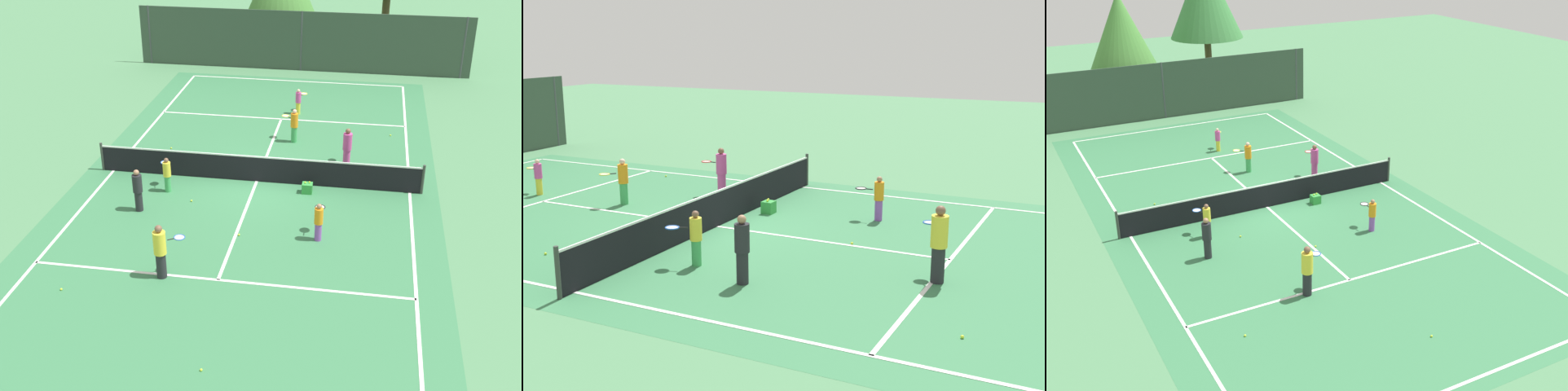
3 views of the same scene
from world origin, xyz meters
TOP-DOWN VIEW (x-y plane):
  - ground_plane at (0.00, 0.00)m, footprint 80.00×80.00m
  - court_surface at (0.00, 0.00)m, footprint 13.00×25.00m
  - tennis_net at (0.00, 0.00)m, footprint 11.90×0.10m
  - player_0 at (3.16, 1.78)m, footprint 0.34×0.90m
  - player_1 at (0.67, 7.24)m, footprint 0.54×0.83m
  - player_2 at (-2.98, -1.29)m, footprint 0.56×0.85m
  - player_3 at (-3.52, -2.83)m, footprint 0.32×0.32m
  - player_4 at (0.87, 3.91)m, footprint 0.80×0.75m
  - player_5 at (2.58, -3.72)m, footprint 0.34×0.84m
  - player_6 at (-1.59, -6.49)m, footprint 0.89×0.74m
  - ball_crate at (1.91, -0.60)m, footprint 0.36×0.33m
  - tennis_ball_0 at (4.85, 5.21)m, footprint 0.07×0.07m
  - tennis_ball_1 at (-3.94, 2.34)m, footprint 0.07×0.07m
  - tennis_ball_2 at (0.11, -3.91)m, footprint 0.07×0.07m
  - tennis_ball_3 at (-4.16, -7.60)m, footprint 0.07×0.07m
  - tennis_ball_5 at (-1.95, -1.94)m, footprint 0.07×0.07m

SIDE VIEW (x-z plane):
  - ground_plane at x=0.00m, z-range 0.00..0.00m
  - court_surface at x=0.00m, z-range 0.00..0.01m
  - tennis_ball_0 at x=4.85m, z-range 0.00..0.07m
  - tennis_ball_1 at x=-3.94m, z-range 0.00..0.07m
  - tennis_ball_2 at x=0.11m, z-range 0.00..0.07m
  - tennis_ball_3 at x=-4.16m, z-range 0.00..0.07m
  - tennis_ball_5 at x=-1.95m, z-range 0.00..0.07m
  - ball_crate at x=1.91m, z-range -0.03..0.40m
  - tennis_net at x=0.00m, z-range -0.04..1.06m
  - player_1 at x=0.67m, z-range 0.03..1.21m
  - player_5 at x=2.58m, z-range 0.03..1.30m
  - player_2 at x=-2.98m, z-range 0.03..1.32m
  - player_4 at x=0.87m, z-range 0.03..1.45m
  - player_3 at x=-3.52m, z-range 0.02..1.52m
  - player_0 at x=3.16m, z-range 0.03..1.61m
  - player_6 at x=-1.59m, z-range 0.03..1.71m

